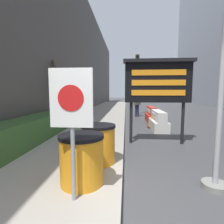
{
  "coord_description": "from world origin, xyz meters",
  "views": [
    {
      "loc": [
        0.05,
        -2.45,
        1.65
      ],
      "look_at": [
        -0.69,
        6.91,
        0.63
      ],
      "focal_mm": 28.0,
      "sensor_mm": 36.0,
      "label": 1
    }
  ],
  "objects_px": {
    "warning_sign": "(72,110)",
    "message_board": "(158,82)",
    "jersey_barrier_red_striped": "(151,115)",
    "traffic_light_near_curb": "(137,72)",
    "traffic_cone_near": "(152,121)",
    "jersey_barrier_white": "(158,121)",
    "pedestrian_worker": "(137,102)",
    "traffic_light_far_side": "(221,80)",
    "barrel_drum_foreground": "(82,159)",
    "traffic_cone_mid": "(154,120)",
    "barrel_drum_middle": "(98,144)"
  },
  "relations": [
    {
      "from": "barrel_drum_foreground",
      "to": "traffic_cone_near",
      "type": "bearing_deg",
      "value": 70.7
    },
    {
      "from": "warning_sign",
      "to": "jersey_barrier_red_striped",
      "type": "relative_size",
      "value": 0.95
    },
    {
      "from": "traffic_cone_near",
      "to": "traffic_light_far_side",
      "type": "height_order",
      "value": "traffic_light_far_side"
    },
    {
      "from": "traffic_light_near_curb",
      "to": "jersey_barrier_white",
      "type": "bearing_deg",
      "value": -83.22
    },
    {
      "from": "traffic_light_near_curb",
      "to": "traffic_light_far_side",
      "type": "xyz_separation_m",
      "value": [
        7.62,
        3.02,
        -0.44
      ]
    },
    {
      "from": "traffic_light_far_side",
      "to": "traffic_cone_near",
      "type": "bearing_deg",
      "value": -131.54
    },
    {
      "from": "barrel_drum_middle",
      "to": "jersey_barrier_red_striped",
      "type": "xyz_separation_m",
      "value": [
        2.07,
        6.6,
        -0.18
      ]
    },
    {
      "from": "traffic_cone_near",
      "to": "message_board",
      "type": "bearing_deg",
      "value": -94.87
    },
    {
      "from": "jersey_barrier_white",
      "to": "traffic_cone_mid",
      "type": "xyz_separation_m",
      "value": [
        -0.09,
        0.56,
        -0.04
      ]
    },
    {
      "from": "jersey_barrier_white",
      "to": "pedestrian_worker",
      "type": "bearing_deg",
      "value": 99.22
    },
    {
      "from": "message_board",
      "to": "traffic_light_far_side",
      "type": "xyz_separation_m",
      "value": [
        7.44,
        10.78,
        0.79
      ]
    },
    {
      "from": "warning_sign",
      "to": "pedestrian_worker",
      "type": "height_order",
      "value": "warning_sign"
    },
    {
      "from": "message_board",
      "to": "jersey_barrier_white",
      "type": "bearing_deg",
      "value": 78.16
    },
    {
      "from": "jersey_barrier_white",
      "to": "pedestrian_worker",
      "type": "distance_m",
      "value": 4.42
    },
    {
      "from": "traffic_light_near_curb",
      "to": "traffic_light_far_side",
      "type": "height_order",
      "value": "traffic_light_near_curb"
    },
    {
      "from": "barrel_drum_middle",
      "to": "traffic_light_far_side",
      "type": "relative_size",
      "value": 0.22
    },
    {
      "from": "warning_sign",
      "to": "message_board",
      "type": "bearing_deg",
      "value": 63.31
    },
    {
      "from": "traffic_cone_mid",
      "to": "traffic_light_far_side",
      "type": "height_order",
      "value": "traffic_light_far_side"
    },
    {
      "from": "warning_sign",
      "to": "traffic_light_near_curb",
      "type": "relative_size",
      "value": 0.41
    },
    {
      "from": "traffic_light_near_curb",
      "to": "barrel_drum_foreground",
      "type": "bearing_deg",
      "value": -98.26
    },
    {
      "from": "jersey_barrier_white",
      "to": "jersey_barrier_red_striped",
      "type": "bearing_deg",
      "value": 90.0
    },
    {
      "from": "traffic_cone_near",
      "to": "traffic_light_near_curb",
      "type": "height_order",
      "value": "traffic_light_near_curb"
    },
    {
      "from": "traffic_light_far_side",
      "to": "jersey_barrier_white",
      "type": "bearing_deg",
      "value": -129.29
    },
    {
      "from": "pedestrian_worker",
      "to": "jersey_barrier_white",
      "type": "bearing_deg",
      "value": 54.65
    },
    {
      "from": "barrel_drum_foreground",
      "to": "traffic_light_near_curb",
      "type": "distance_m",
      "value": 11.16
    },
    {
      "from": "barrel_drum_foreground",
      "to": "traffic_light_far_side",
      "type": "bearing_deg",
      "value": 56.27
    },
    {
      "from": "traffic_light_near_curb",
      "to": "traffic_cone_near",
      "type": "bearing_deg",
      "value": -85.51
    },
    {
      "from": "warning_sign",
      "to": "pedestrian_worker",
      "type": "bearing_deg",
      "value": 81.45
    },
    {
      "from": "jersey_barrier_white",
      "to": "pedestrian_worker",
      "type": "height_order",
      "value": "pedestrian_worker"
    },
    {
      "from": "traffic_light_near_curb",
      "to": "message_board",
      "type": "bearing_deg",
      "value": -88.69
    },
    {
      "from": "warning_sign",
      "to": "traffic_cone_mid",
      "type": "distance_m",
      "value": 6.72
    },
    {
      "from": "barrel_drum_middle",
      "to": "message_board",
      "type": "bearing_deg",
      "value": 52.08
    },
    {
      "from": "barrel_drum_foreground",
      "to": "traffic_light_near_curb",
      "type": "bearing_deg",
      "value": 81.74
    },
    {
      "from": "traffic_cone_near",
      "to": "barrel_drum_foreground",
      "type": "bearing_deg",
      "value": -109.3
    },
    {
      "from": "barrel_drum_foreground",
      "to": "message_board",
      "type": "xyz_separation_m",
      "value": [
        1.74,
        2.96,
        1.44
      ]
    },
    {
      "from": "traffic_cone_mid",
      "to": "traffic_light_near_curb",
      "type": "height_order",
      "value": "traffic_light_near_curb"
    },
    {
      "from": "barrel_drum_foreground",
      "to": "traffic_light_near_curb",
      "type": "height_order",
      "value": "traffic_light_near_curb"
    },
    {
      "from": "jersey_barrier_red_striped",
      "to": "pedestrian_worker",
      "type": "bearing_deg",
      "value": 108.99
    },
    {
      "from": "traffic_light_far_side",
      "to": "pedestrian_worker",
      "type": "xyz_separation_m",
      "value": [
        -7.67,
        -4.2,
        -1.78
      ]
    },
    {
      "from": "warning_sign",
      "to": "traffic_cone_near",
      "type": "distance_m",
      "value": 6.49
    },
    {
      "from": "traffic_light_far_side",
      "to": "barrel_drum_foreground",
      "type": "bearing_deg",
      "value": -123.73
    },
    {
      "from": "jersey_barrier_red_striped",
      "to": "traffic_light_far_side",
      "type": "distance_m",
      "value": 9.66
    },
    {
      "from": "traffic_light_near_curb",
      "to": "traffic_light_far_side",
      "type": "bearing_deg",
      "value": 21.63
    },
    {
      "from": "message_board",
      "to": "traffic_light_near_curb",
      "type": "relative_size",
      "value": 0.6
    },
    {
      "from": "pedestrian_worker",
      "to": "traffic_cone_near",
      "type": "bearing_deg",
      "value": 51.93
    },
    {
      "from": "message_board",
      "to": "traffic_light_near_curb",
      "type": "distance_m",
      "value": 7.86
    },
    {
      "from": "barrel_drum_middle",
      "to": "jersey_barrier_red_striped",
      "type": "relative_size",
      "value": 0.43
    },
    {
      "from": "traffic_light_near_curb",
      "to": "pedestrian_worker",
      "type": "relative_size",
      "value": 2.61
    },
    {
      "from": "jersey_barrier_white",
      "to": "traffic_cone_mid",
      "type": "relative_size",
      "value": 2.69
    },
    {
      "from": "jersey_barrier_red_striped",
      "to": "traffic_light_near_curb",
      "type": "distance_m",
      "value": 4.34
    }
  ]
}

